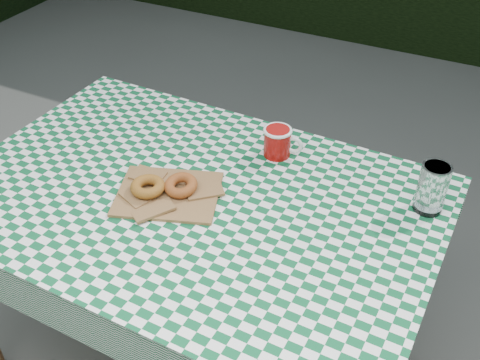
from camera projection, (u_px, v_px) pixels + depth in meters
name	position (u px, v px, depth m)	size (l,w,h in m)	color
ground	(187.00, 360.00, 2.04)	(60.00, 60.00, 0.00)	#555550
table	(198.00, 290.00, 1.80)	(1.30, 0.86, 0.75)	brown
tablecloth	(192.00, 196.00, 1.57)	(1.32, 0.88, 0.01)	#0C502B
paper_bag	(168.00, 193.00, 1.57)	(0.27, 0.22, 0.01)	#976B42
bagel_front	(148.00, 187.00, 1.55)	(0.09, 0.09, 0.03)	#93601E
bagel_back	(181.00, 185.00, 1.56)	(0.09, 0.09, 0.03)	brown
coffee_mug	(277.00, 142.00, 1.70)	(0.16, 0.16, 0.09)	#970C09
drinking_glass	(432.00, 188.00, 1.48)	(0.08, 0.08, 0.14)	white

